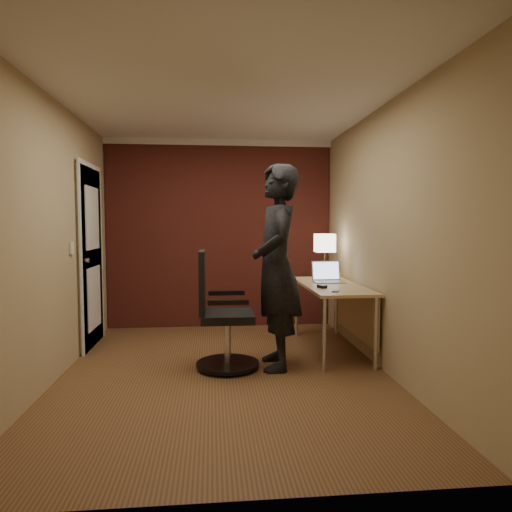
# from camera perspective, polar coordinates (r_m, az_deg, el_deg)

# --- Properties ---
(room) EXTENTS (4.00, 4.00, 4.00)m
(room) POSITION_cam_1_polar(r_m,az_deg,el_deg) (5.73, -7.20, 3.83)
(room) COLOR brown
(room) RESTS_ON ground
(desk) EXTENTS (0.60, 1.50, 0.73)m
(desk) POSITION_cam_1_polar(r_m,az_deg,el_deg) (5.06, 10.19, -4.94)
(desk) COLOR #D9B97D
(desk) RESTS_ON ground
(desk_lamp) EXTENTS (0.22, 0.22, 0.54)m
(desk_lamp) POSITION_cam_1_polar(r_m,az_deg,el_deg) (5.59, 8.59, 1.54)
(desk_lamp) COLOR silver
(desk_lamp) RESTS_ON desk
(laptop) EXTENTS (0.34, 0.28, 0.23)m
(laptop) POSITION_cam_1_polar(r_m,az_deg,el_deg) (5.23, 8.92, -2.51)
(laptop) COLOR silver
(laptop) RESTS_ON desk
(mouse) EXTENTS (0.09, 0.12, 0.03)m
(mouse) POSITION_cam_1_polar(r_m,az_deg,el_deg) (4.72, 8.25, -3.79)
(mouse) COLOR black
(mouse) RESTS_ON desk
(phone) EXTENTS (0.10, 0.13, 0.01)m
(phone) POSITION_cam_1_polar(r_m,az_deg,el_deg) (4.50, 9.93, -4.34)
(phone) COLOR black
(phone) RESTS_ON desk
(office_chair) EXTENTS (0.60, 0.62, 1.11)m
(office_chair) POSITION_cam_1_polar(r_m,az_deg,el_deg) (4.39, -4.52, -7.75)
(office_chair) COLOR black
(office_chair) RESTS_ON ground
(person) EXTENTS (0.47, 0.72, 1.95)m
(person) POSITION_cam_1_polar(r_m,az_deg,el_deg) (4.36, 2.57, -1.35)
(person) COLOR black
(person) RESTS_ON ground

